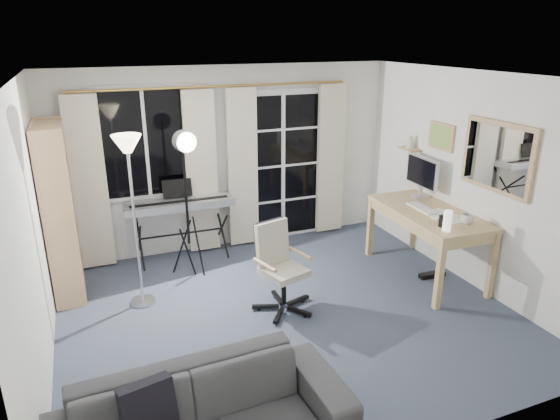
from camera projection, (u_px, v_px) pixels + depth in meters
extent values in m
cube|color=#3C4658|center=(287.00, 314.00, 5.23)|extent=(4.50, 4.00, 0.02)
cube|color=white|center=(145.00, 143.00, 6.08)|extent=(1.20, 0.06, 1.40)
cube|color=black|center=(146.00, 143.00, 6.06)|extent=(1.10, 0.02, 1.30)
cube|color=white|center=(146.00, 144.00, 6.05)|extent=(0.04, 0.03, 1.30)
cube|color=white|center=(282.00, 167.00, 6.88)|extent=(1.32, 0.06, 2.11)
cube|color=black|center=(262.00, 169.00, 6.74)|extent=(0.55, 0.02, 1.95)
cube|color=black|center=(303.00, 165.00, 6.95)|extent=(0.55, 0.02, 1.95)
cube|color=white|center=(283.00, 168.00, 6.84)|extent=(0.05, 0.04, 2.05)
cube|color=white|center=(283.00, 200.00, 7.00)|extent=(1.15, 0.03, 0.03)
cube|color=white|center=(283.00, 166.00, 6.83)|extent=(1.15, 0.03, 0.03)
cube|color=white|center=(283.00, 129.00, 6.66)|extent=(1.15, 0.03, 0.03)
cylinder|color=gold|center=(217.00, 86.00, 6.11)|extent=(3.50, 0.03, 0.03)
cube|color=#FCEFCE|center=(89.00, 184.00, 5.89)|extent=(0.40, 0.07, 2.10)
cube|color=#FCEFCE|center=(201.00, 173.00, 6.36)|extent=(0.40, 0.07, 2.10)
cube|color=#FCEFCE|center=(243.00, 169.00, 6.56)|extent=(0.40, 0.07, 2.10)
cube|color=#FCEFCE|center=(331.00, 160.00, 7.02)|extent=(0.40, 0.07, 2.10)
cube|color=tan|center=(59.00, 225.00, 4.99)|extent=(0.31, 0.03, 1.91)
cube|color=tan|center=(59.00, 200.00, 5.74)|extent=(0.31, 0.03, 1.91)
cube|color=tan|center=(45.00, 213.00, 5.31)|extent=(0.04, 0.86, 1.91)
cube|color=tan|center=(71.00, 288.00, 5.67)|extent=(0.32, 0.86, 0.02)
cube|color=tan|center=(67.00, 260.00, 5.56)|extent=(0.32, 0.86, 0.02)
cube|color=tan|center=(62.00, 230.00, 5.44)|extent=(0.32, 0.86, 0.02)
cube|color=tan|center=(57.00, 198.00, 5.31)|extent=(0.32, 0.86, 0.02)
cube|color=tan|center=(52.00, 165.00, 5.19)|extent=(0.32, 0.86, 0.02)
cube|color=tan|center=(46.00, 126.00, 5.06)|extent=(0.32, 0.86, 0.02)
cube|color=white|center=(67.00, 261.00, 5.21)|extent=(0.21, 0.06, 0.24)
cube|color=olive|center=(68.00, 260.00, 5.30)|extent=(0.21, 0.04, 0.19)
cube|color=#353535|center=(67.00, 256.00, 5.37)|extent=(0.21, 0.04, 0.22)
cube|color=olive|center=(67.00, 250.00, 5.42)|extent=(0.21, 0.04, 0.28)
cube|color=white|center=(67.00, 251.00, 5.49)|extent=(0.21, 0.05, 0.22)
cube|color=#BB6935|center=(67.00, 247.00, 5.57)|extent=(0.21, 0.04, 0.23)
cube|color=#323F98|center=(67.00, 245.00, 5.63)|extent=(0.21, 0.05, 0.23)
cube|color=olive|center=(67.00, 243.00, 5.71)|extent=(0.21, 0.03, 0.22)
cube|color=#BB6935|center=(67.00, 240.00, 5.76)|extent=(0.21, 0.05, 0.23)
cube|color=#353535|center=(66.00, 236.00, 5.84)|extent=(0.21, 0.03, 0.25)
cube|color=#323F98|center=(62.00, 228.00, 5.09)|extent=(0.21, 0.03, 0.26)
cube|color=#353535|center=(62.00, 226.00, 5.15)|extent=(0.21, 0.06, 0.25)
cube|color=#353535|center=(62.00, 225.00, 5.24)|extent=(0.21, 0.04, 0.22)
cube|color=#323F98|center=(62.00, 223.00, 5.30)|extent=(0.21, 0.03, 0.20)
cube|color=#323F98|center=(62.00, 220.00, 5.36)|extent=(0.21, 0.04, 0.22)
cube|color=#353535|center=(62.00, 216.00, 5.41)|extent=(0.21, 0.03, 0.26)
cube|color=#353535|center=(62.00, 217.00, 5.48)|extent=(0.21, 0.05, 0.21)
cube|color=#A8643F|center=(62.00, 214.00, 5.55)|extent=(0.21, 0.04, 0.22)
cube|color=olive|center=(62.00, 211.00, 5.62)|extent=(0.21, 0.03, 0.23)
cube|color=#353535|center=(62.00, 210.00, 5.68)|extent=(0.21, 0.03, 0.22)
cube|color=#BB6935|center=(57.00, 194.00, 4.97)|extent=(0.21, 0.04, 0.27)
cube|color=#353535|center=(57.00, 195.00, 5.04)|extent=(0.21, 0.03, 0.21)
cube|color=white|center=(57.00, 189.00, 5.08)|extent=(0.21, 0.03, 0.29)
cube|color=white|center=(57.00, 189.00, 5.15)|extent=(0.21, 0.04, 0.26)
cube|color=olive|center=(57.00, 189.00, 5.22)|extent=(0.21, 0.03, 0.21)
cube|color=#323F98|center=(57.00, 187.00, 5.27)|extent=(0.21, 0.04, 0.22)
cylinder|color=#B2B2B7|center=(143.00, 301.00, 5.42)|extent=(0.28, 0.28, 0.03)
cylinder|color=#B2B2B7|center=(136.00, 228.00, 5.13)|extent=(0.03, 0.03, 1.70)
cone|color=#FFE5B2|center=(127.00, 144.00, 4.84)|extent=(0.30, 0.30, 0.18)
cylinder|color=black|center=(140.00, 239.00, 6.15)|extent=(0.04, 0.65, 0.59)
cylinder|color=black|center=(140.00, 239.00, 6.15)|extent=(0.04, 0.65, 0.59)
cylinder|color=black|center=(221.00, 228.00, 6.50)|extent=(0.04, 0.65, 0.59)
cylinder|color=black|center=(221.00, 228.00, 6.50)|extent=(0.04, 0.65, 0.59)
cylinder|color=black|center=(182.00, 234.00, 6.33)|extent=(1.04, 0.05, 0.02)
cube|color=silver|center=(180.00, 204.00, 6.20)|extent=(1.36, 0.37, 0.09)
cube|color=white|center=(181.00, 203.00, 6.11)|extent=(1.25, 0.17, 0.02)
cube|color=black|center=(180.00, 202.00, 6.14)|extent=(1.21, 0.11, 0.01)
cube|color=black|center=(177.00, 188.00, 6.23)|extent=(0.37, 0.08, 0.22)
cylinder|color=black|center=(199.00, 247.00, 6.02)|extent=(0.08, 0.28, 0.72)
cylinder|color=black|center=(182.00, 248.00, 6.01)|extent=(0.27, 0.11, 0.72)
cylinder|color=black|center=(188.00, 254.00, 5.85)|extent=(0.22, 0.20, 0.72)
cylinder|color=black|center=(186.00, 193.00, 5.72)|extent=(0.04, 0.04, 1.24)
cylinder|color=silver|center=(184.00, 141.00, 5.47)|extent=(0.26, 0.18, 0.24)
cylinder|color=white|center=(187.00, 142.00, 5.41)|extent=(0.21, 0.06, 0.21)
cube|color=black|center=(298.00, 300.00, 5.39)|extent=(0.28, 0.12, 0.04)
cylinder|color=black|center=(303.00, 300.00, 5.44)|extent=(0.05, 0.05, 0.04)
cube|color=black|center=(277.00, 297.00, 5.45)|extent=(0.05, 0.28, 0.04)
cylinder|color=black|center=(275.00, 296.00, 5.52)|extent=(0.05, 0.05, 0.04)
cube|color=black|center=(265.00, 306.00, 5.27)|extent=(0.28, 0.14, 0.04)
cylinder|color=black|center=(259.00, 308.00, 5.27)|extent=(0.05, 0.05, 0.04)
cube|color=black|center=(279.00, 315.00, 5.10)|extent=(0.21, 0.25, 0.04)
cylinder|color=black|center=(277.00, 321.00, 5.04)|extent=(0.05, 0.05, 0.04)
cube|color=black|center=(299.00, 311.00, 5.17)|extent=(0.20, 0.26, 0.04)
cylinder|color=black|center=(305.00, 315.00, 5.14)|extent=(0.05, 0.05, 0.04)
cylinder|color=black|center=(284.00, 289.00, 5.21)|extent=(0.07, 0.07, 0.35)
cube|color=beige|center=(284.00, 272.00, 5.14)|extent=(0.50, 0.50, 0.07)
cube|color=beige|center=(272.00, 242.00, 5.20)|extent=(0.40, 0.21, 0.46)
cube|color=black|center=(270.00, 240.00, 5.22)|extent=(0.38, 0.19, 0.43)
cylinder|color=tan|center=(265.00, 265.00, 4.97)|extent=(0.14, 0.35, 0.04)
cylinder|color=tan|center=(300.00, 253.00, 5.24)|extent=(0.14, 0.35, 0.04)
cube|color=tan|center=(429.00, 212.00, 5.80)|extent=(0.83, 1.57, 0.04)
cube|color=tan|center=(429.00, 218.00, 5.82)|extent=(0.78, 1.52, 0.11)
cube|color=tan|center=(439.00, 275.00, 5.18)|extent=(0.07, 0.07, 0.78)
cube|color=tan|center=(492.00, 266.00, 5.40)|extent=(0.07, 0.07, 0.78)
cube|color=tan|center=(370.00, 227.00, 6.47)|extent=(0.07, 0.07, 0.78)
cube|color=tan|center=(415.00, 221.00, 6.68)|extent=(0.07, 0.07, 0.78)
cube|color=silver|center=(420.00, 197.00, 6.25)|extent=(0.20, 0.14, 0.02)
cube|color=silver|center=(421.00, 186.00, 6.20)|extent=(0.05, 0.03, 0.24)
cube|color=silver|center=(422.00, 172.00, 6.14)|extent=(0.06, 0.59, 0.37)
cube|color=black|center=(421.00, 172.00, 6.13)|extent=(0.03, 0.55, 0.33)
cube|color=white|center=(422.00, 208.00, 5.83)|extent=(0.17, 0.47, 0.02)
cube|color=white|center=(436.00, 218.00, 5.52)|extent=(0.07, 0.11, 0.02)
cube|color=white|center=(442.00, 214.00, 5.67)|extent=(0.27, 0.35, 0.01)
cube|color=white|center=(452.00, 221.00, 5.46)|extent=(0.25, 0.19, 0.00)
cube|color=black|center=(442.00, 221.00, 5.27)|extent=(0.06, 0.05, 0.13)
cylinder|color=white|center=(447.00, 221.00, 5.16)|extent=(0.09, 0.09, 0.22)
cube|color=black|center=(432.00, 275.00, 5.98)|extent=(0.33, 0.10, 0.05)
imported|color=silver|center=(467.00, 218.00, 5.36)|extent=(0.14, 0.11, 0.13)
cube|color=tan|center=(497.00, 157.00, 5.18)|extent=(0.04, 0.94, 0.74)
cube|color=white|center=(496.00, 157.00, 5.17)|extent=(0.01, 0.84, 0.64)
cube|color=tan|center=(442.00, 137.00, 5.95)|extent=(0.03, 0.42, 0.32)
cube|color=#4E9C51|center=(441.00, 137.00, 5.95)|extent=(0.00, 0.36, 0.26)
cube|color=tan|center=(410.00, 149.00, 6.45)|extent=(0.16, 0.30, 0.02)
cone|color=beige|center=(410.00, 142.00, 6.42)|extent=(0.12, 0.12, 0.15)
imported|color=#343436|center=(197.00, 413.00, 3.28)|extent=(2.09, 0.68, 0.81)
cube|color=black|center=(148.00, 408.00, 3.23)|extent=(0.38, 0.26, 0.37)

